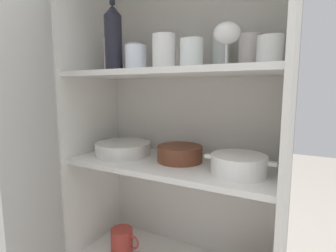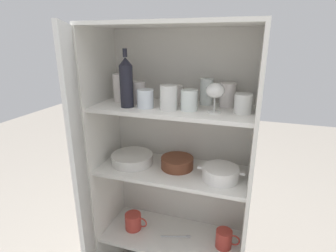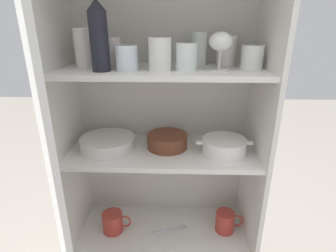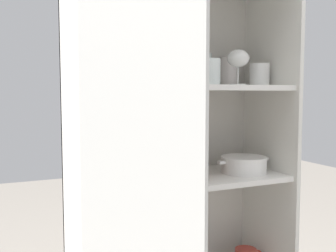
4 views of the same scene
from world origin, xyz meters
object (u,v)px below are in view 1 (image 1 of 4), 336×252
at_px(plate_stack_white, 123,149).
at_px(mixing_bowl_large, 180,153).
at_px(wine_bottle, 113,38).
at_px(casserole_dish, 239,164).
at_px(coffee_mug_primary, 122,240).

height_order(plate_stack_white, mixing_bowl_large, mixing_bowl_large).
bearing_deg(wine_bottle, casserole_dish, 5.39).
xyz_separation_m(mixing_bowl_large, casserole_dish, (0.24, -0.05, -0.00)).
relative_size(wine_bottle, casserole_dish, 1.21).
height_order(mixing_bowl_large, coffee_mug_primary, mixing_bowl_large).
height_order(wine_bottle, plate_stack_white, wine_bottle).
bearing_deg(mixing_bowl_large, coffee_mug_primary, -171.20).
xyz_separation_m(plate_stack_white, mixing_bowl_large, (0.26, 0.02, 0.01)).
bearing_deg(plate_stack_white, coffee_mug_primary, -97.44).
distance_m(wine_bottle, mixing_bowl_large, 0.51).
height_order(wine_bottle, casserole_dish, wine_bottle).
xyz_separation_m(plate_stack_white, casserole_dish, (0.50, -0.03, 0.01)).
relative_size(wine_bottle, plate_stack_white, 1.20).
bearing_deg(mixing_bowl_large, casserole_dish, -12.11).
bearing_deg(wine_bottle, mixing_bowl_large, 22.34).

